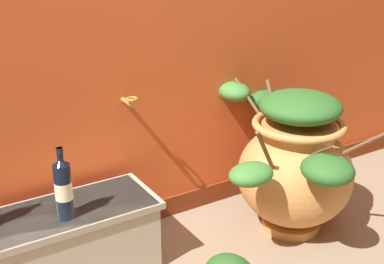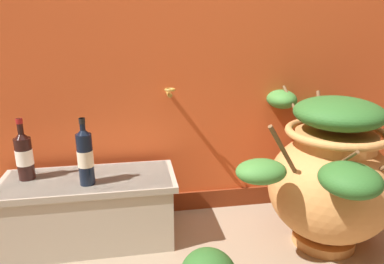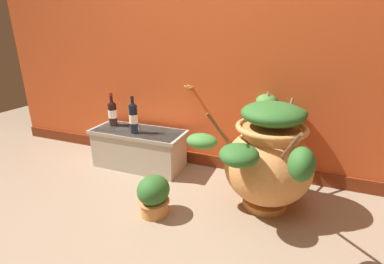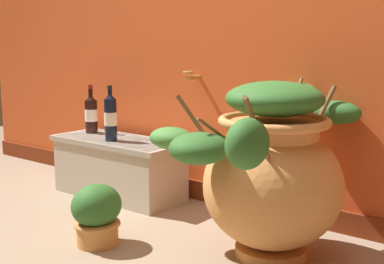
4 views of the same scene
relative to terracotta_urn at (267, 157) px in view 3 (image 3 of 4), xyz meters
The scene contains 7 objects.
ground_plane 0.90m from the terracotta_urn, 126.69° to the right, with size 7.00×7.00×0.00m, color gray.
back_wall 1.18m from the terracotta_urn, 131.72° to the left, with size 4.40×0.33×2.60m.
terracotta_urn is the anchor object (origin of this frame).
stone_ledge 1.15m from the terracotta_urn, 168.96° to the left, with size 0.82×0.34×0.34m.
wine_bottle_left 1.13m from the terracotta_urn, behind, with size 0.07×0.07×0.31m.
wine_bottle_middle 1.43m from the terracotta_urn, 169.29° to the left, with size 0.08×0.08×0.29m.
potted_shrub 0.78m from the terracotta_urn, 151.35° to the right, with size 0.21×0.23×0.27m.
Camera 3 is at (0.64, -1.09, 1.14)m, focal length 26.36 mm.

